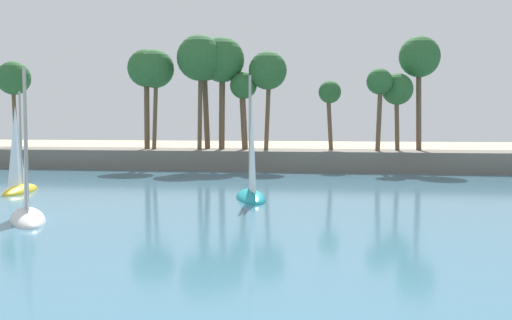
% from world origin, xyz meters
% --- Properties ---
extents(sea, '(220.00, 85.49, 0.06)m').
position_xyz_m(sea, '(0.00, 52.40, 0.03)').
color(sea, teal).
rests_on(sea, ground).
extents(palm_headland, '(88.83, 6.05, 12.81)m').
position_xyz_m(palm_headland, '(0.95, 55.27, 4.14)').
color(palm_headland, slate).
rests_on(palm_headland, ground).
extents(sailboat_near_shore, '(2.11, 4.70, 6.58)m').
position_xyz_m(sailboat_near_shore, '(-15.71, 35.82, 0.65)').
color(sailboat_near_shore, yellow).
rests_on(sailboat_near_shore, sea).
extents(sailboat_mid_bay, '(2.94, 5.31, 7.37)m').
position_xyz_m(sailboat_mid_bay, '(-1.24, 34.72, 0.73)').
color(sailboat_mid_bay, teal).
rests_on(sailboat_mid_bay, sea).
extents(sailboat_toward_headland, '(3.88, 4.92, 7.10)m').
position_xyz_m(sailboat_toward_headland, '(-9.84, 26.44, 0.70)').
color(sailboat_toward_headland, white).
rests_on(sailboat_toward_headland, sea).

